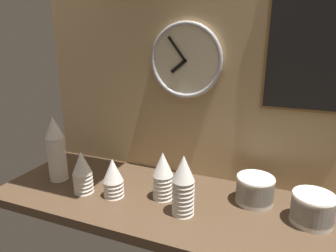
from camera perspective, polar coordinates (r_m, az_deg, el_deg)
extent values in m
cube|color=#4C3826|center=(1.29, 2.56, -14.67)|extent=(1.60, 0.56, 0.04)
cube|color=tan|center=(1.36, 6.69, 11.36)|extent=(1.60, 0.03, 1.05)
cone|color=white|center=(1.27, -0.98, -11.52)|extent=(0.09, 0.09, 0.10)
cone|color=white|center=(1.26, -0.98, -10.83)|extent=(0.09, 0.09, 0.10)
cone|color=white|center=(1.25, -0.98, -10.13)|extent=(0.09, 0.09, 0.10)
cone|color=white|center=(1.24, -0.99, -9.42)|extent=(0.09, 0.09, 0.10)
cone|color=white|center=(1.24, -0.99, -8.71)|extent=(0.09, 0.09, 0.10)
cone|color=white|center=(1.23, -1.00, -7.98)|extent=(0.09, 0.09, 0.10)
cone|color=white|center=(1.22, -1.00, -7.25)|extent=(0.09, 0.09, 0.10)
cone|color=white|center=(1.17, 2.88, -14.17)|extent=(0.09, 0.09, 0.10)
cone|color=white|center=(1.16, 2.89, -13.44)|extent=(0.09, 0.09, 0.10)
cone|color=white|center=(1.15, 2.91, -12.70)|extent=(0.09, 0.09, 0.10)
cone|color=white|center=(1.14, 2.92, -11.95)|extent=(0.09, 0.09, 0.10)
cone|color=white|center=(1.14, 2.93, -11.19)|extent=(0.09, 0.09, 0.10)
cone|color=white|center=(1.13, 2.95, -10.42)|extent=(0.09, 0.09, 0.10)
cone|color=white|center=(1.12, 2.96, -9.64)|extent=(0.09, 0.09, 0.10)
cone|color=white|center=(1.11, 2.97, -8.84)|extent=(0.09, 0.09, 0.10)
cone|color=white|center=(1.10, 2.99, -8.04)|extent=(0.09, 0.09, 0.10)
cone|color=white|center=(1.30, -10.33, -11.01)|extent=(0.09, 0.09, 0.10)
cone|color=white|center=(1.29, -10.37, -10.33)|extent=(0.09, 0.09, 0.10)
cone|color=white|center=(1.29, -10.41, -9.65)|extent=(0.09, 0.09, 0.10)
cone|color=white|center=(1.28, -10.45, -8.96)|extent=(0.09, 0.09, 0.10)
cone|color=white|center=(1.27, -10.49, -8.26)|extent=(0.09, 0.09, 0.10)
cone|color=white|center=(1.36, -15.85, -10.07)|extent=(0.09, 0.09, 0.10)
cone|color=white|center=(1.35, -15.91, -9.42)|extent=(0.09, 0.09, 0.10)
cone|color=white|center=(1.35, -15.97, -8.76)|extent=(0.09, 0.09, 0.10)
cone|color=white|center=(1.34, -16.03, -8.10)|extent=(0.09, 0.09, 0.10)
cone|color=white|center=(1.33, -16.09, -7.42)|extent=(0.09, 0.09, 0.10)
cone|color=white|center=(1.33, -16.15, -6.75)|extent=(0.09, 0.09, 0.10)
cone|color=white|center=(1.51, -20.15, -7.72)|extent=(0.09, 0.09, 0.10)
cone|color=white|center=(1.50, -20.21, -7.12)|extent=(0.09, 0.09, 0.10)
cone|color=white|center=(1.50, -20.28, -6.52)|extent=(0.09, 0.09, 0.10)
cone|color=white|center=(1.49, -20.35, -5.91)|extent=(0.09, 0.09, 0.10)
cone|color=white|center=(1.49, -20.42, -5.30)|extent=(0.09, 0.09, 0.10)
cone|color=white|center=(1.48, -20.48, -4.68)|extent=(0.09, 0.09, 0.10)
cone|color=white|center=(1.47, -20.55, -4.05)|extent=(0.09, 0.09, 0.10)
cone|color=white|center=(1.47, -20.62, -3.43)|extent=(0.09, 0.09, 0.10)
cone|color=white|center=(1.46, -20.69, -2.79)|extent=(0.09, 0.09, 0.10)
cone|color=white|center=(1.46, -20.76, -2.15)|extent=(0.09, 0.09, 0.10)
cone|color=white|center=(1.45, -20.83, -1.51)|extent=(0.09, 0.09, 0.10)
cone|color=white|center=(1.45, -20.90, -0.86)|extent=(0.09, 0.09, 0.10)
cone|color=white|center=(1.44, -20.97, -0.21)|extent=(0.09, 0.09, 0.10)
cylinder|color=beige|center=(1.25, 25.61, -15.36)|extent=(0.15, 0.15, 0.04)
cylinder|color=beige|center=(1.24, 25.72, -14.67)|extent=(0.15, 0.15, 0.04)
cylinder|color=beige|center=(1.23, 25.82, -13.97)|extent=(0.15, 0.15, 0.04)
cylinder|color=beige|center=(1.22, 25.93, -13.27)|extent=(0.15, 0.15, 0.04)
cylinder|color=beige|center=(1.22, 26.04, -12.56)|extent=(0.15, 0.15, 0.04)
torus|color=white|center=(1.21, 26.13, -11.94)|extent=(0.15, 0.15, 0.02)
cylinder|color=beige|center=(1.30, 16.08, -12.92)|extent=(0.15, 0.15, 0.04)
cylinder|color=beige|center=(1.29, 16.14, -12.25)|extent=(0.15, 0.15, 0.04)
cylinder|color=beige|center=(1.28, 16.21, -11.57)|extent=(0.15, 0.15, 0.04)
cylinder|color=beige|center=(1.28, 16.27, -10.88)|extent=(0.15, 0.15, 0.04)
cylinder|color=beige|center=(1.27, 16.34, -10.18)|extent=(0.15, 0.15, 0.04)
torus|color=white|center=(1.26, 16.39, -9.58)|extent=(0.15, 0.15, 0.02)
cylinder|color=beige|center=(1.35, 3.46, 12.34)|extent=(0.33, 0.02, 0.33)
torus|color=#B2B2B7|center=(1.34, 3.34, 12.32)|extent=(0.33, 0.02, 0.33)
cube|color=black|center=(1.35, 1.97, 11.26)|extent=(0.07, 0.01, 0.06)
cube|color=black|center=(1.35, 1.69, 14.50)|extent=(0.09, 0.01, 0.11)
cylinder|color=black|center=(1.34, 3.27, 12.30)|extent=(0.02, 0.01, 0.02)
cube|color=olive|center=(1.29, 26.97, 14.66)|extent=(0.39, 0.01, 0.56)
cube|color=black|center=(1.28, 26.98, 14.65)|extent=(0.36, 0.01, 0.54)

